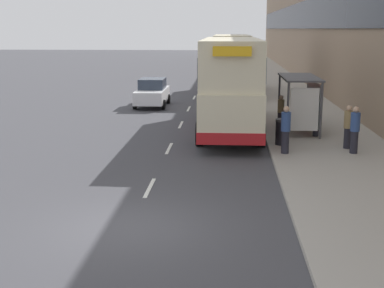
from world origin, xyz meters
The scene contains 21 objects.
ground_plane centered at (0.00, 0.00, 0.00)m, with size 220.00×220.00×0.00m, color #424247.
pavement centered at (6.50, 38.50, 0.07)m, with size 5.00×93.00×0.14m.
terrace_facade centered at (10.49, 38.50, 6.61)m, with size 3.10×93.00×13.22m.
lane_mark_0 centered at (0.00, 3.32, 0.01)m, with size 0.12×2.00×0.01m.
lane_mark_1 centered at (0.00, 8.80, 0.01)m, with size 0.12×2.00×0.01m.
lane_mark_2 centered at (0.00, 14.27, 0.01)m, with size 0.12×2.00×0.01m.
lane_mark_3 centered at (0.00, 19.75, 0.01)m, with size 0.12×2.00×0.01m.
lane_mark_4 centered at (0.00, 25.22, 0.01)m, with size 0.12×2.00×0.01m.
lane_mark_5 centered at (0.00, 30.70, 0.01)m, with size 0.12×2.00×0.01m.
bus_shelter centered at (5.77, 12.15, 1.88)m, with size 1.60×4.20×2.48m.
double_decker_bus_near centered at (2.47, 12.85, 2.29)m, with size 2.85×11.10×4.30m.
double_decker_bus_ahead centered at (2.60, 27.33, 2.28)m, with size 2.85×10.69×4.30m.
car_0 centered at (3.13, 37.88, 0.87)m, with size 1.92×4.14×1.77m.
car_1 centered at (-2.35, 20.77, 0.85)m, with size 1.93×4.33×1.71m.
car_2 centered at (2.34, 45.75, 0.86)m, with size 2.00×4.48×1.73m.
pedestrian_at_shelter centered at (4.85, 12.89, 0.94)m, with size 0.31×0.31×1.57m.
pedestrian_1 centered at (7.12, 7.86, 1.05)m, with size 0.35×0.35×1.78m.
pedestrian_2 centered at (7.05, 8.69, 1.01)m, with size 0.34×0.34×1.70m.
pedestrian_3 centered at (6.21, 11.07, 0.94)m, with size 0.31×0.31×1.57m.
pedestrian_4 centered at (4.52, 7.66, 1.06)m, with size 0.36×0.36×1.80m.
litter_bin centered at (4.55, 9.21, 0.67)m, with size 0.55×0.55×1.05m.
Camera 1 is at (2.32, -12.18, 4.75)m, focal length 50.00 mm.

